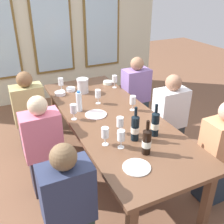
{
  "coord_description": "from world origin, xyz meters",
  "views": [
    {
      "loc": [
        -1.07,
        -2.27,
        2.07
      ],
      "look_at": [
        0.0,
        -0.01,
        0.79
      ],
      "focal_mm": 41.68,
      "sensor_mm": 36.0,
      "label": 1
    }
  ],
  "objects": [
    {
      "name": "metal_pitcher",
      "position": [
        -0.06,
        0.75,
        0.84
      ],
      "size": [
        0.16,
        0.16,
        0.19
      ],
      "color": "silver",
      "rests_on": "dining_table"
    },
    {
      "name": "water_bottle",
      "position": [
        -0.28,
        0.26,
        0.85
      ],
      "size": [
        0.06,
        0.06,
        0.24
      ],
      "color": "white",
      "rests_on": "dining_table"
    },
    {
      "name": "back_wall_with_windows",
      "position": [
        0.0,
        2.47,
        1.45
      ],
      "size": [
        4.14,
        0.1,
        2.9
      ],
      "color": "beige",
      "rests_on": "ground"
    },
    {
      "name": "wine_glass_6",
      "position": [
        -0.01,
        0.35,
        0.86
      ],
      "size": [
        0.07,
        0.07,
        0.17
      ],
      "color": "white",
      "rests_on": "dining_table"
    },
    {
      "name": "wine_bottle_0",
      "position": [
        -0.03,
        -0.75,
        0.86
      ],
      "size": [
        0.08,
        0.08,
        0.32
      ],
      "color": "black",
      "rests_on": "dining_table"
    },
    {
      "name": "wine_glass_4",
      "position": [
        0.27,
        0.02,
        0.86
      ],
      "size": [
        0.07,
        0.07,
        0.17
      ],
      "color": "white",
      "rests_on": "dining_table"
    },
    {
      "name": "seated_person_4",
      "position": [
        -0.76,
        0.01,
        0.53
      ],
      "size": [
        0.38,
        0.24,
        1.11
      ],
      "color": "#2E2935",
      "rests_on": "ground"
    },
    {
      "name": "ground_plane",
      "position": [
        0.0,
        0.0,
        0.0
      ],
      "size": [
        12.0,
        12.0,
        0.0
      ],
      "primitive_type": "plane",
      "color": "brown"
    },
    {
      "name": "seated_person_5",
      "position": [
        0.76,
        -0.05,
        0.53
      ],
      "size": [
        0.38,
        0.24,
        1.11
      ],
      "color": "#2C3235",
      "rests_on": "ground"
    },
    {
      "name": "wine_glass_5",
      "position": [
        0.39,
        0.73,
        0.86
      ],
      "size": [
        0.07,
        0.07,
        0.17
      ],
      "color": "white",
      "rests_on": "dining_table"
    },
    {
      "name": "wine_glass_1",
      "position": [
        -0.4,
        0.1,
        0.86
      ],
      "size": [
        0.07,
        0.07,
        0.17
      ],
      "color": "white",
      "rests_on": "dining_table"
    },
    {
      "name": "white_plate_0",
      "position": [
        -0.2,
        -0.88,
        0.74
      ],
      "size": [
        0.23,
        0.23,
        0.01
      ],
      "primitive_type": "cylinder",
      "color": "white",
      "rests_on": "dining_table"
    },
    {
      "name": "wine_bottle_2",
      "position": [
        0.2,
        -0.53,
        0.87
      ],
      "size": [
        0.08,
        0.08,
        0.33
      ],
      "color": "black",
      "rests_on": "dining_table"
    },
    {
      "name": "wine_bottle_1",
      "position": [
        -0.01,
        -0.52,
        0.87
      ],
      "size": [
        0.08,
        0.08,
        0.33
      ],
      "color": "black",
      "rests_on": "dining_table"
    },
    {
      "name": "wine_glass_0",
      "position": [
        -0.18,
        -0.58,
        0.86
      ],
      "size": [
        0.07,
        0.07,
        0.17
      ],
      "color": "white",
      "rests_on": "dining_table"
    },
    {
      "name": "tasting_bowl_0",
      "position": [
        -0.19,
        0.87,
        0.76
      ],
      "size": [
        0.12,
        0.12,
        0.04
      ],
      "primitive_type": "cylinder",
      "color": "white",
      "rests_on": "dining_table"
    },
    {
      "name": "wine_glass_7",
      "position": [
        -0.08,
        -0.36,
        0.86
      ],
      "size": [
        0.07,
        0.07,
        0.17
      ],
      "color": "white",
      "rests_on": "dining_table"
    },
    {
      "name": "wine_glass_3",
      "position": [
        -0.3,
        0.94,
        0.86
      ],
      "size": [
        0.07,
        0.07,
        0.17
      ],
      "color": "white",
      "rests_on": "dining_table"
    },
    {
      "name": "white_plate_1",
      "position": [
        -0.15,
        0.09,
        0.74
      ],
      "size": [
        0.24,
        0.24,
        0.01
      ],
      "primitive_type": "cylinder",
      "color": "white",
      "rests_on": "dining_table"
    },
    {
      "name": "wine_glass_2",
      "position": [
        -0.29,
        -0.48,
        0.86
      ],
      "size": [
        0.07,
        0.07,
        0.17
      ],
      "color": "white",
      "rests_on": "dining_table"
    },
    {
      "name": "seated_person_3",
      "position": [
        0.76,
        0.78,
        0.53
      ],
      "size": [
        0.38,
        0.24,
        1.11
      ],
      "color": "#222F39",
      "rests_on": "ground"
    },
    {
      "name": "dining_table",
      "position": [
        0.0,
        0.0,
        0.67
      ],
      "size": [
        0.94,
        2.47,
        0.74
      ],
      "color": "brown",
      "rests_on": "ground"
    },
    {
      "name": "tasting_bowl_1",
      "position": [
        -0.35,
        0.8,
        0.76
      ],
      "size": [
        0.14,
        0.14,
        0.04
      ],
      "primitive_type": "cylinder",
      "color": "white",
      "rests_on": "dining_table"
    },
    {
      "name": "seated_person_0",
      "position": [
        -0.76,
        -0.86,
        0.53
      ],
      "size": [
        0.38,
        0.24,
        1.11
      ],
      "color": "#243630",
      "rests_on": "ground"
    },
    {
      "name": "seated_person_1",
      "position": [
        0.76,
        -0.85,
        0.53
      ],
      "size": [
        0.38,
        0.24,
        1.11
      ],
      "color": "#212C39",
      "rests_on": "ground"
    },
    {
      "name": "tasting_bowl_2",
      "position": [
        0.36,
        0.89,
        0.76
      ],
      "size": [
        0.13,
        0.13,
        0.04
      ],
      "primitive_type": "cylinder",
      "color": "white",
      "rests_on": "dining_table"
    },
    {
      "name": "seated_person_2",
      "position": [
        -0.76,
        0.79,
        0.53
      ],
      "size": [
        0.38,
        0.24,
        1.11
      ],
      "color": "#393437",
      "rests_on": "ground"
    }
  ]
}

